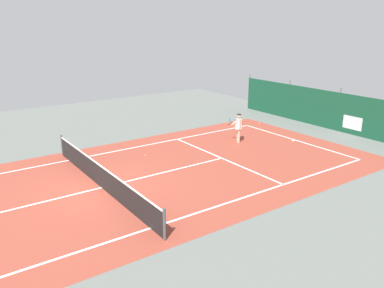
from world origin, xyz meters
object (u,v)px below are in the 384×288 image
at_px(tennis_player, 238,126).
at_px(tennis_ball_by_sideline, 259,123).
at_px(tennis_ball_midcourt, 145,155).
at_px(parked_car, 369,116).
at_px(tennis_ball_near_player, 270,133).
at_px(tennis_net, 101,176).

xyz_separation_m(tennis_player, tennis_ball_by_sideline, (-2.32, 3.95, -0.93)).
height_order(tennis_ball_midcourt, parked_car, parked_car).
height_order(tennis_ball_midcourt, tennis_ball_by_sideline, same).
height_order(tennis_ball_near_player, tennis_ball_by_sideline, same).
xyz_separation_m(tennis_ball_near_player, parked_car, (2.82, 5.97, 0.81)).
bearing_deg(tennis_player, tennis_net, 126.29).
bearing_deg(tennis_ball_near_player, tennis_ball_midcourt, -94.45).
bearing_deg(tennis_net, tennis_ball_midcourt, 126.72).
bearing_deg(tennis_ball_by_sideline, parked_car, 45.01).
xyz_separation_m(tennis_player, parked_car, (2.54, 8.81, -0.12)).
height_order(tennis_player, tennis_ball_by_sideline, tennis_player).
bearing_deg(tennis_net, parked_car, 87.11).
xyz_separation_m(tennis_player, tennis_ball_midcourt, (-0.93, -5.47, -0.93)).
relative_size(tennis_player, tennis_ball_near_player, 24.85).
bearing_deg(tennis_ball_by_sideline, tennis_player, -59.60).
relative_size(tennis_net, tennis_ball_by_sideline, 153.33).
bearing_deg(tennis_ball_by_sideline, tennis_ball_near_player, -28.69).
relative_size(tennis_ball_near_player, tennis_ball_by_sideline, 1.00).
bearing_deg(tennis_net, tennis_ball_near_player, 99.30).
relative_size(tennis_ball_midcourt, parked_car, 0.02).
height_order(tennis_player, tennis_ball_near_player, tennis_player).
height_order(tennis_net, tennis_ball_midcourt, tennis_net).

